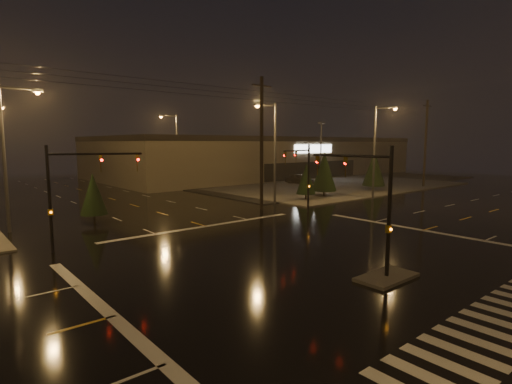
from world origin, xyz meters
TOP-DOWN VIEW (x-y plane):
  - ground at (0.00, 0.00)m, footprint 140.00×140.00m
  - sidewalk_ne at (30.00, 30.00)m, footprint 36.00×36.00m
  - median_island at (0.00, -4.00)m, footprint 3.00×1.60m
  - crosswalk at (0.00, -9.00)m, footprint 15.00×2.60m
  - stop_bar_far at (0.00, 11.00)m, footprint 16.00×0.50m
  - parking_lot at (35.00, 28.00)m, footprint 50.00×24.00m
  - retail_building at (35.00, 45.99)m, footprint 60.20×28.30m
  - signal_mast_median at (0.00, -3.07)m, footprint 0.25×4.59m
  - signal_mast_ne at (9.50, 10.14)m, footprint 4.84×1.86m
  - signal_mast_nw at (-9.50, 10.14)m, footprint 4.84×1.86m
  - streetlight_1 at (-11.18, 18.00)m, footprint 2.77×0.32m
  - streetlight_3 at (11.18, 16.00)m, footprint 2.77×0.32m
  - streetlight_4 at (11.18, 36.00)m, footprint 2.77×0.32m
  - streetlight_6 at (22.00, 11.18)m, footprint 0.32×2.77m
  - utility_pole_1 at (8.00, 14.00)m, footprint 2.20×0.32m
  - utility_pole_2 at (38.00, 14.00)m, footprint 2.20×0.32m
  - conifer_0 at (15.67, 15.59)m, footprint 2.09×2.09m
  - conifer_1 at (19.42, 16.28)m, footprint 2.86×2.86m
  - conifer_2 at (28.51, 15.77)m, footprint 2.88×2.88m
  - conifer_3 at (-5.96, 17.41)m, footprint 2.01×2.01m
  - car_parked at (27.35, 27.78)m, footprint 2.20×4.80m

SIDE VIEW (x-z plane):
  - ground at x=0.00m, z-range 0.00..0.00m
  - crosswalk at x=0.00m, z-range 0.00..0.01m
  - stop_bar_far at x=0.00m, z-range 0.00..0.01m
  - parking_lot at x=35.00m, z-range 0.00..0.08m
  - sidewalk_ne at x=30.00m, z-range 0.00..0.12m
  - median_island at x=0.00m, z-range 0.00..0.15m
  - car_parked at x=27.35m, z-range 0.00..1.59m
  - conifer_3 at x=-5.96m, z-range 0.35..4.19m
  - conifer_0 at x=15.67m, z-range 0.35..4.31m
  - conifer_1 at x=19.42m, z-range 0.35..5.52m
  - conifer_2 at x=28.51m, z-range 0.35..5.55m
  - signal_mast_median at x=0.00m, z-range 0.75..6.75m
  - signal_mast_ne at x=9.50m, z-range 0.79..6.79m
  - signal_mast_nw at x=-9.50m, z-range 0.79..6.79m
  - retail_building at x=35.00m, z-range 0.24..7.44m
  - streetlight_1 at x=-11.18m, z-range 0.80..10.80m
  - streetlight_3 at x=11.18m, z-range 0.80..10.80m
  - streetlight_4 at x=11.18m, z-range 0.80..10.80m
  - streetlight_6 at x=22.00m, z-range 0.80..10.80m
  - utility_pole_1 at x=8.00m, z-range 0.13..12.13m
  - utility_pole_2 at x=38.00m, z-range 0.13..12.13m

